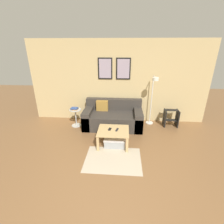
{
  "coord_description": "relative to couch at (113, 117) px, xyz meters",
  "views": [
    {
      "loc": [
        0.21,
        -1.7,
        2.36
      ],
      "look_at": [
        -0.08,
        1.94,
        0.85
      ],
      "focal_mm": 26.0,
      "sensor_mm": 36.0,
      "label": 1
    }
  ],
  "objects": [
    {
      "name": "ground_plane",
      "position": [
        0.12,
        -2.88,
        -0.28
      ],
      "size": [
        16.0,
        16.0,
        0.0
      ],
      "primitive_type": "plane",
      "color": "brown"
    },
    {
      "name": "wall_back",
      "position": [
        0.12,
        0.49,
        1.0
      ],
      "size": [
        5.6,
        0.09,
        2.55
      ],
      "color": "tan",
      "rests_on": "ground_plane"
    },
    {
      "name": "area_rug",
      "position": [
        0.13,
        -1.65,
        -0.28
      ],
      "size": [
        1.24,
        0.92,
        0.01
      ],
      "primitive_type": "cube",
      "color": "#C1B299",
      "rests_on": "ground_plane"
    },
    {
      "name": "couch",
      "position": [
        0.0,
        0.0,
        0.0
      ],
      "size": [
        1.76,
        0.94,
        0.78
      ],
      "color": "#38332D",
      "rests_on": "ground_plane"
    },
    {
      "name": "coffee_table",
      "position": [
        0.09,
        -1.06,
        0.05
      ],
      "size": [
        0.77,
        0.66,
        0.41
      ],
      "color": "tan",
      "rests_on": "ground_plane"
    },
    {
      "name": "storage_bin",
      "position": [
        0.13,
        -1.07,
        -0.17
      ],
      "size": [
        0.53,
        0.41,
        0.22
      ],
      "color": "#9EA3A8",
      "rests_on": "ground_plane"
    },
    {
      "name": "floor_lamp",
      "position": [
        1.18,
        0.11,
        0.71
      ],
      "size": [
        0.23,
        0.52,
        1.55
      ],
      "color": "white",
      "rests_on": "ground_plane"
    },
    {
      "name": "side_table",
      "position": [
        -1.15,
        -0.09,
        0.05
      ],
      "size": [
        0.36,
        0.36,
        0.55
      ],
      "color": "silver",
      "rests_on": "ground_plane"
    },
    {
      "name": "book_stack",
      "position": [
        -1.16,
        -0.1,
        0.3
      ],
      "size": [
        0.23,
        0.19,
        0.06
      ],
      "color": "#D18438",
      "rests_on": "side_table"
    },
    {
      "name": "remote_control",
      "position": [
        0.18,
        -1.03,
        0.14
      ],
      "size": [
        0.08,
        0.16,
        0.02
      ],
      "primitive_type": "cube",
      "rotation": [
        0.0,
        0.0,
        -0.25
      ],
      "color": "#232328",
      "rests_on": "coffee_table"
    },
    {
      "name": "cell_phone",
      "position": [
        -0.0,
        -1.01,
        0.13
      ],
      "size": [
        0.09,
        0.15,
        0.01
      ],
      "primitive_type": "cube",
      "rotation": [
        0.0,
        0.0,
        -0.16
      ],
      "color": "black",
      "rests_on": "coffee_table"
    },
    {
      "name": "step_stool",
      "position": [
        1.8,
        0.13,
        -0.0
      ],
      "size": [
        0.42,
        0.31,
        0.52
      ],
      "color": "black",
      "rests_on": "ground_plane"
    }
  ]
}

